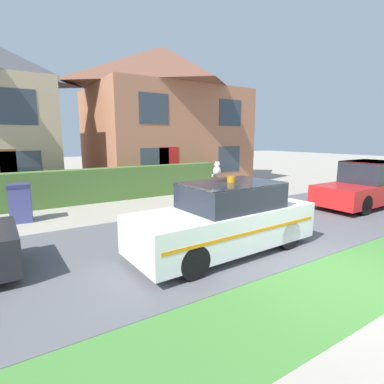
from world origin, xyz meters
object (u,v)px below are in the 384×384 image
at_px(cat, 217,170).
at_px(police_car, 225,219).
at_px(neighbour_car_near, 366,186).
at_px(house_right, 164,115).
at_px(wheelie_bin, 20,203).

bearing_deg(cat, police_car, -125.51).
bearing_deg(police_car, neighbour_car_near, -176.23).
height_order(cat, house_right, house_right).
bearing_deg(house_right, wheelie_bin, -145.62).
bearing_deg(neighbour_car_near, house_right, -70.86).
relative_size(neighbour_car_near, house_right, 0.55).
distance_m(house_right, wheelie_bin, 9.67).
distance_m(police_car, neighbour_car_near, 7.32).
relative_size(police_car, house_right, 0.53).
distance_m(neighbour_car_near, wheelie_bin, 11.83).
xyz_separation_m(police_car, neighbour_car_near, (7.28, 0.76, 0.01)).
bearing_deg(neighbour_car_near, cat, 3.52).
distance_m(neighbour_car_near, house_right, 10.62).
bearing_deg(cat, house_right, 17.16).
bearing_deg(neighbour_car_near, wheelie_bin, -22.52).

